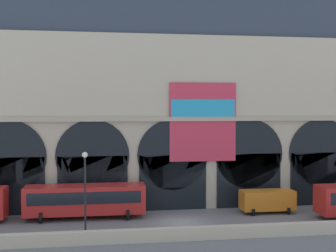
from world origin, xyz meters
TOP-DOWN VIEW (x-y plane):
  - ground_plane at (0.00, 0.00)m, footprint 200.00×200.00m
  - quay_parapet_wall at (0.00, -5.01)m, footprint 90.00×0.70m
  - station_building at (0.04, 7.42)m, footprint 49.18×5.25m
  - bus_midwest at (-8.55, 2.72)m, footprint 11.00×3.25m
  - van_mideast at (8.96, 2.44)m, footprint 5.20×2.48m
  - street_lamp_quayside at (-8.23, -4.21)m, footprint 0.44×0.44m

SIDE VIEW (x-z plane):
  - ground_plane at x=0.00m, z-range 0.00..0.00m
  - quay_parapet_wall at x=0.00m, z-range 0.00..0.99m
  - van_mideast at x=8.96m, z-range 0.15..2.35m
  - bus_midwest at x=-8.55m, z-range 0.23..3.33m
  - street_lamp_quayside at x=-8.23m, z-range 0.96..7.86m
  - station_building at x=0.04m, z-range -0.33..21.66m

